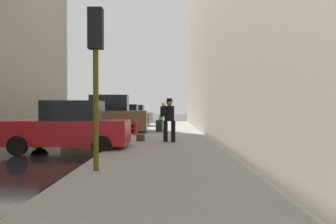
{
  "coord_description": "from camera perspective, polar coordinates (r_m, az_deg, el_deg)",
  "views": [
    {
      "loc": [
        6.1,
        -12.81,
        1.56
      ],
      "look_at": [
        6.15,
        7.0,
        1.28
      ],
      "focal_mm": 35.0,
      "sensor_mm": 36.0,
      "label": 1
    }
  ],
  "objects": [
    {
      "name": "fire_hydrant",
      "position": [
        16.93,
        -5.74,
        -2.78
      ],
      "size": [
        0.42,
        0.22,
        0.7
      ],
      "color": "red",
      "rests_on": "sidewalk"
    },
    {
      "name": "parked_gray_coupe",
      "position": [
        25.44,
        -7.94,
        -0.79
      ],
      "size": [
        4.21,
        2.09,
        1.79
      ],
      "color": "slate",
      "rests_on": "ground_plane"
    },
    {
      "name": "duffel_bag",
      "position": [
        13.83,
        -4.91,
        -4.45
      ],
      "size": [
        0.32,
        0.44,
        0.28
      ],
      "color": "#472D19",
      "rests_on": "sidewalk"
    },
    {
      "name": "rolling_suitcase",
      "position": [
        18.9,
        -1.63,
        -2.42
      ],
      "size": [
        0.41,
        0.59,
        1.04
      ],
      "color": "black",
      "rests_on": "sidewalk"
    },
    {
      "name": "parked_bronze_suv",
      "position": [
        18.83,
        -10.7,
        -0.8
      ],
      "size": [
        4.67,
        2.2,
        2.25
      ],
      "color": "brown",
      "rests_on": "ground_plane"
    },
    {
      "name": "parked_red_hatchback",
      "position": [
        11.99,
        -16.9,
        -2.61
      ],
      "size": [
        4.21,
        2.08,
        1.79
      ],
      "color": "#B2191E",
      "rests_on": "ground_plane"
    },
    {
      "name": "pedestrian_in_jeans",
      "position": [
        19.64,
        -0.91,
        -0.51
      ],
      "size": [
        0.52,
        0.47,
        1.71
      ],
      "color": "#728CB2",
      "rests_on": "sidewalk"
    },
    {
      "name": "traffic_light",
      "position": [
        7.53,
        -12.6,
        9.97
      ],
      "size": [
        0.32,
        0.32,
        3.6
      ],
      "color": "#514C0F",
      "rests_on": "sidewalk"
    },
    {
      "name": "pedestrian_with_fedora",
      "position": [
        13.33,
        0.11,
        -1.0
      ],
      "size": [
        0.52,
        0.46,
        1.78
      ],
      "color": "black",
      "rests_on": "sidewalk"
    },
    {
      "name": "sidewalk",
      "position": [
        12.9,
        -0.59,
        -5.79
      ],
      "size": [
        4.0,
        40.0,
        0.15
      ],
      "primitive_type": "cube",
      "color": "gray",
      "rests_on": "ground_plane"
    },
    {
      "name": "ground_plane",
      "position": [
        14.27,
        -25.57,
        -5.53
      ],
      "size": [
        120.0,
        120.0,
        0.0
      ],
      "primitive_type": "plane",
      "color": "black"
    },
    {
      "name": "parked_silver_sedan",
      "position": [
        31.7,
        -6.39,
        -0.47
      ],
      "size": [
        4.27,
        2.19,
        1.79
      ],
      "color": "#B7BABF",
      "rests_on": "ground_plane"
    }
  ]
}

